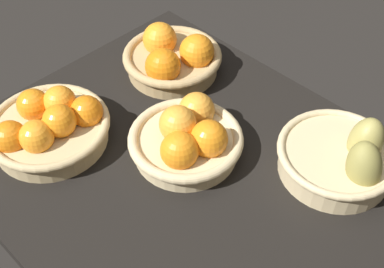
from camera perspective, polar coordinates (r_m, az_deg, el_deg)
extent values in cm
cube|color=black|center=(105.13, -1.10, -3.38)|extent=(84.00, 72.00, 3.00)
cylinder|color=tan|center=(110.05, -15.47, 0.14)|extent=(23.46, 23.46, 4.41)
torus|color=tan|center=(108.55, -15.69, 0.96)|extent=(25.22, 25.22, 1.76)
sphere|color=orange|center=(105.19, -14.52, 1.42)|extent=(6.83, 6.83, 6.83)
sphere|color=orange|center=(107.48, -11.62, 2.45)|extent=(6.83, 6.83, 6.83)
sphere|color=orange|center=(106.80, -19.55, -0.35)|extent=(6.83, 6.83, 6.83)
sphere|color=orange|center=(109.77, -14.48, 3.49)|extent=(6.83, 6.83, 6.83)
sphere|color=orange|center=(111.36, -17.24, 3.12)|extent=(6.83, 6.83, 6.83)
sphere|color=orange|center=(104.43, -16.89, -0.30)|extent=(6.83, 6.83, 6.83)
cylinder|color=#D3BC8C|center=(103.99, 15.64, -2.91)|extent=(21.84, 21.84, 5.32)
torus|color=#D3BC8C|center=(102.08, 15.93, -1.92)|extent=(23.41, 23.41, 1.57)
ellipsoid|color=olive|center=(98.81, 18.56, -3.51)|extent=(10.79, 9.01, 12.12)
ellipsoid|color=#9E934C|center=(103.02, 18.72, -0.77)|extent=(6.49, 8.35, 11.28)
cylinder|color=tan|center=(123.46, -2.18, 7.85)|extent=(21.33, 21.33, 4.48)
torus|color=tan|center=(122.10, -2.21, 8.69)|extent=(23.45, 23.45, 2.11)
sphere|color=orange|center=(119.99, 0.54, 9.15)|extent=(8.19, 8.19, 8.19)
sphere|color=orange|center=(124.57, -3.61, 10.47)|extent=(8.19, 8.19, 8.19)
sphere|color=orange|center=(116.30, -3.26, 7.54)|extent=(8.19, 8.19, 8.19)
cylinder|color=#D3BC8C|center=(103.82, -0.70, -1.28)|extent=(21.10, 21.10, 4.06)
torus|color=#D3BC8C|center=(102.35, -0.71, -0.50)|extent=(23.26, 23.26, 2.16)
sphere|color=#F49E33|center=(100.85, -1.59, 1.12)|extent=(7.56, 7.56, 7.56)
sphere|color=orange|center=(97.53, -1.39, -1.83)|extent=(7.56, 7.56, 7.56)
sphere|color=#F49E33|center=(105.80, 0.52, 2.67)|extent=(7.56, 7.56, 7.56)
sphere|color=orange|center=(99.36, 1.89, -0.53)|extent=(7.56, 7.56, 7.56)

